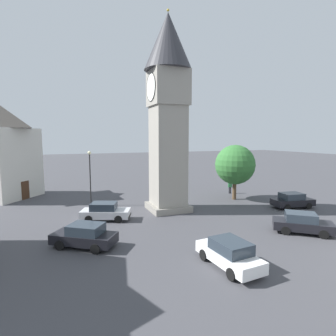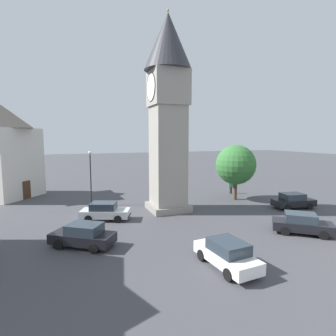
# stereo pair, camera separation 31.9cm
# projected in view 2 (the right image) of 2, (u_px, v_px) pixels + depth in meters

# --- Properties ---
(ground_plane) EXTENTS (200.00, 200.00, 0.00)m
(ground_plane) POSITION_uv_depth(u_px,v_px,m) (168.00, 210.00, 26.31)
(ground_plane) COLOR #424247
(clock_tower) EXTENTS (4.46, 4.46, 18.69)m
(clock_tower) POSITION_uv_depth(u_px,v_px,m) (168.00, 97.00, 25.08)
(clock_tower) COLOR gray
(clock_tower) RESTS_ON ground
(car_blue_kerb) EXTENTS (2.25, 4.32, 1.53)m
(car_blue_kerb) POSITION_uv_depth(u_px,v_px,m) (293.00, 201.00, 26.85)
(car_blue_kerb) COLOR black
(car_blue_kerb) RESTS_ON ground
(car_silver_kerb) EXTENTS (3.09, 4.46, 1.53)m
(car_silver_kerb) POSITION_uv_depth(u_px,v_px,m) (105.00, 211.00, 23.03)
(car_silver_kerb) COLOR silver
(car_silver_kerb) RESTS_ON ground
(car_red_corner) EXTENTS (3.93, 4.25, 1.53)m
(car_red_corner) POSITION_uv_depth(u_px,v_px,m) (302.00, 224.00, 19.72)
(car_red_corner) COLOR black
(car_red_corner) RESTS_ON ground
(car_white_side) EXTENTS (3.73, 4.36, 1.53)m
(car_white_side) POSITION_uv_depth(u_px,v_px,m) (83.00, 235.00, 17.37)
(car_white_side) COLOR black
(car_white_side) RESTS_ON ground
(car_black_far) EXTENTS (4.25, 2.06, 1.53)m
(car_black_far) POSITION_uv_depth(u_px,v_px,m) (227.00, 254.00, 14.59)
(car_black_far) COLOR white
(car_black_far) RESTS_ON ground
(pedestrian) EXTENTS (0.28, 0.55, 1.69)m
(pedestrian) POSITION_uv_depth(u_px,v_px,m) (231.00, 186.00, 33.91)
(pedestrian) COLOR black
(pedestrian) RESTS_ON ground
(tree) EXTENTS (4.50, 4.50, 6.27)m
(tree) POSITION_uv_depth(u_px,v_px,m) (236.00, 165.00, 30.28)
(tree) COLOR brown
(tree) RESTS_ON ground
(building_terrace_right) EXTENTS (8.97, 8.92, 10.84)m
(building_terrace_right) POSITION_uv_depth(u_px,v_px,m) (4.00, 151.00, 31.34)
(building_terrace_right) COLOR beige
(building_terrace_right) RESTS_ON ground
(lamp_post) EXTENTS (0.36, 0.36, 5.71)m
(lamp_post) POSITION_uv_depth(u_px,v_px,m) (90.00, 170.00, 27.73)
(lamp_post) COLOR black
(lamp_post) RESTS_ON ground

